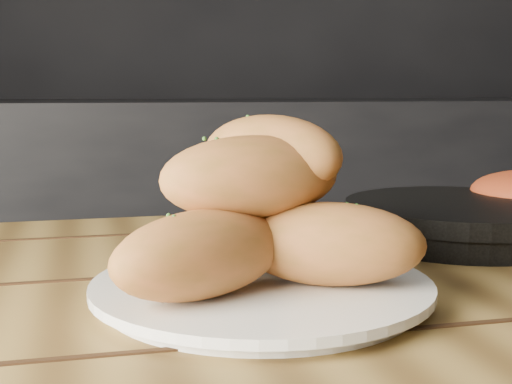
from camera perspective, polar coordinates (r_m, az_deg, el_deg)
name	(u,v)px	position (r m, az deg, el deg)	size (l,w,h in m)	color
counter	(432,264)	(2.03, 13.90, -5.59)	(2.80, 0.60, 0.90)	black
plate	(262,290)	(0.60, 0.46, -7.86)	(0.29, 0.29, 0.02)	white
bread_rolls	(259,212)	(0.59, 0.24, -1.58)	(0.28, 0.24, 0.14)	#A5592E
skillet	(463,220)	(0.88, 16.26, -2.14)	(0.41, 0.27, 0.05)	black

